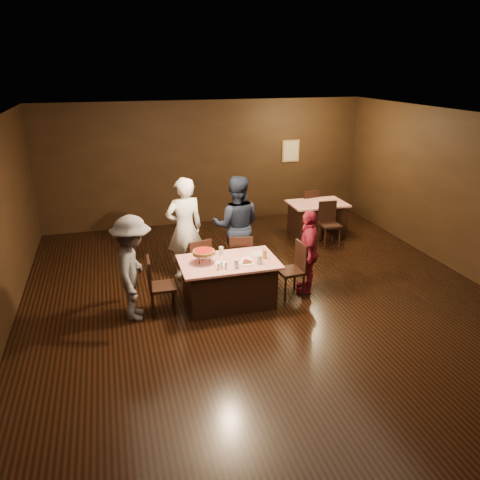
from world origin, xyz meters
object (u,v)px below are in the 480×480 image
diner_white_jacket (185,229)px  glass_amber (264,254)px  chair_far_right (240,258)px  plate_empty (258,254)px  diner_navy_hoodie (236,226)px  chair_far_left (196,263)px  diner_red_shirt (308,251)px  chair_end_left (162,285)px  main_table (229,282)px  glass_back (221,251)px  back_table (316,218)px  glass_front_right (260,260)px  diner_grey_knit (133,268)px  glass_front_left (236,264)px  pizza_stand (204,252)px  chair_end_right (291,270)px  chair_back_far (306,208)px  chair_back_near (330,224)px

diner_white_jacket → glass_amber: diner_white_jacket is taller
chair_far_right → plate_empty: size_ratio=3.80×
diner_navy_hoodie → chair_far_left: bearing=42.9°
diner_red_shirt → chair_end_left: bearing=-66.2°
main_table → glass_back: (-0.05, 0.30, 0.46)m
back_table → chair_end_left: bearing=-145.1°
glass_front_right → diner_red_shirt: bearing=18.8°
back_table → diner_grey_knit: bearing=-147.4°
glass_amber → glass_front_left: bearing=-155.6°
glass_front_left → diner_white_jacket: bearing=110.0°
diner_navy_hoodie → glass_front_left: size_ratio=13.58×
diner_grey_knit → plate_empty: diner_grey_knit is taller
main_table → back_table: (2.85, 2.76, 0.00)m
glass_front_right → pizza_stand: bearing=160.6°
back_table → diner_white_jacket: (-3.36, -1.51, 0.58)m
chair_far_left → diner_navy_hoodie: bearing=-167.6°
chair_far_left → chair_far_right: same height
main_table → diner_grey_knit: bearing=-178.5°
chair_far_right → chair_end_right: size_ratio=1.00×
pizza_stand → glass_amber: bearing=-5.7°
chair_end_right → diner_grey_knit: 2.65m
diner_navy_hoodie → chair_back_far: bearing=-121.0°
chair_far_left → diner_red_shirt: (1.85, -0.66, 0.27)m
main_table → chair_far_right: (0.40, 0.75, 0.09)m
diner_grey_knit → glass_back: (1.48, 0.34, -0.00)m
pizza_stand → glass_front_left: pizza_stand is taller
diner_red_shirt → glass_front_right: (-1.00, -0.34, 0.10)m
main_table → chair_back_far: size_ratio=1.68×
glass_front_left → glass_front_right: size_ratio=1.00×
glass_front_left → glass_amber: same height
main_table → chair_end_left: chair_end_left is taller
chair_back_far → glass_front_right: bearing=46.4°
chair_back_near → chair_far_left: bearing=-155.4°
main_table → chair_back_near: chair_back_near is taller
chair_end_right → plate_empty: bearing=-109.1°
chair_back_near → chair_end_right: bearing=-127.6°
diner_white_jacket → diner_navy_hoodie: size_ratio=1.01×
main_table → chair_end_left: bearing=-180.0°
chair_end_right → diner_white_jacket: diner_white_jacket is taller
pizza_stand → glass_back: (0.35, 0.25, -0.11)m
chair_far_right → diner_navy_hoodie: size_ratio=0.50×
glass_front_right → glass_back: same height
diner_white_jacket → glass_front_left: (0.56, -1.54, -0.12)m
main_table → glass_front_left: 0.55m
glass_back → diner_navy_hoodie: bearing=59.9°
back_table → chair_end_left: size_ratio=1.37×
diner_white_jacket → glass_front_right: diner_white_jacket is taller
plate_empty → glass_front_right: bearing=-104.0°
diner_white_jacket → glass_front_right: size_ratio=13.72×
diner_white_jacket → plate_empty: diner_white_jacket is taller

